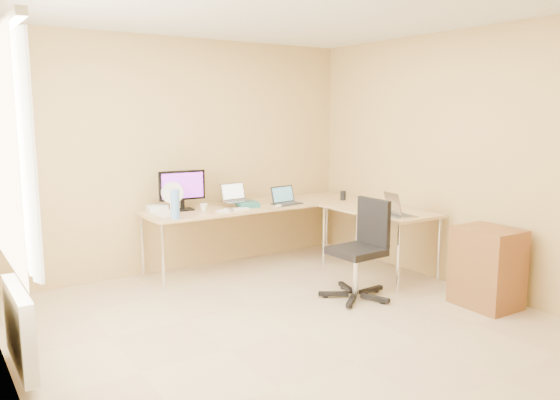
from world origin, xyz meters
TOP-DOWN VIEW (x-y plane):
  - floor at (0.00, 0.00)m, footprint 4.50×4.50m
  - ceiling at (0.00, 0.00)m, footprint 4.50×4.50m
  - wall_back at (0.00, 2.25)m, footprint 4.50×0.00m
  - wall_left at (-2.10, 0.00)m, footprint 0.00×4.50m
  - wall_right at (2.10, 0.00)m, footprint 0.00×4.50m
  - desk_main at (0.72, 1.85)m, footprint 2.65×0.70m
  - desk_return at (1.70, 0.85)m, footprint 0.70×1.30m
  - monitor at (-0.14, 1.98)m, footprint 0.52×0.21m
  - book_stack at (0.59, 1.82)m, footprint 0.29×0.35m
  - laptop_center at (0.49, 1.90)m, footprint 0.34×0.28m
  - laptop_black at (1.03, 1.68)m, footprint 0.36×0.28m
  - keyboard at (0.31, 1.66)m, footprint 0.37×0.11m
  - mouse at (0.84, 1.56)m, footprint 0.10×0.08m
  - mug at (0.03, 1.81)m, footprint 0.09×0.09m
  - cd_stack at (0.25, 1.63)m, footprint 0.13×0.13m
  - water_bottle at (-0.40, 1.55)m, footprint 0.11×0.11m
  - papers at (-0.40, 1.80)m, footprint 0.20×0.27m
  - white_box at (-0.40, 2.05)m, footprint 0.21×0.16m
  - desk_fan at (-0.28, 1.95)m, footprint 0.28×0.28m
  - black_cup at (1.77, 1.55)m, footprint 0.07×0.07m
  - laptop_return at (1.58, 0.41)m, footprint 0.35×0.30m
  - office_chair at (0.94, 0.36)m, footprint 0.60×0.60m
  - cabinet at (1.80, -0.48)m, footprint 0.46×0.56m
  - radiator at (-2.03, 0.40)m, footprint 0.09×0.80m
  - window at (-2.05, 0.40)m, footprint 0.10×1.80m

SIDE VIEW (x-z plane):
  - floor at x=0.00m, z-range 0.00..0.00m
  - radiator at x=-2.03m, z-range 0.07..0.62m
  - cabinet at x=1.80m, z-range -0.02..0.74m
  - desk_main at x=0.72m, z-range 0.00..0.73m
  - desk_return at x=1.70m, z-range 0.00..0.73m
  - office_chair at x=0.94m, z-range 0.02..0.98m
  - papers at x=-0.40m, z-range 0.73..0.74m
  - keyboard at x=0.31m, z-range 0.73..0.75m
  - cd_stack at x=0.25m, z-range 0.73..0.76m
  - mouse at x=0.84m, z-range 0.73..0.76m
  - book_stack at x=0.59m, z-range 0.73..0.78m
  - white_box at x=-0.40m, z-range 0.73..0.80m
  - mug at x=0.03m, z-range 0.73..0.81m
  - black_cup at x=1.77m, z-range 0.73..0.84m
  - laptop_return at x=1.58m, z-range 0.73..0.94m
  - laptop_black at x=1.03m, z-range 0.73..0.94m
  - water_bottle at x=-0.40m, z-range 0.73..1.02m
  - desk_fan at x=-0.28m, z-range 0.73..1.03m
  - laptop_center at x=0.49m, z-range 0.78..0.99m
  - monitor at x=-0.14m, z-range 0.73..1.17m
  - wall_back at x=0.00m, z-range -0.95..3.55m
  - wall_left at x=-2.10m, z-range -0.95..3.55m
  - wall_right at x=2.10m, z-range -0.95..3.55m
  - window at x=-2.05m, z-range 0.85..2.25m
  - ceiling at x=0.00m, z-range 2.60..2.60m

